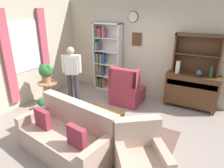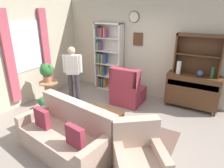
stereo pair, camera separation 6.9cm
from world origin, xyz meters
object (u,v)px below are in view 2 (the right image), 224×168
object	(u,v)px
plant_stand	(49,90)
person_reading	(73,71)
bookshelf	(106,58)
vase_round	(200,73)
sideboard_hutch	(199,49)
potted_plant_small	(43,102)
couch_floral	(67,136)
coffee_table	(103,115)
bottle_wine	(212,73)
book_stack	(102,112)
wingback_chair	(127,91)
sideboard	(192,90)
armchair_floral	(139,160)
potted_plant_large	(47,71)
vase_tall	(179,67)

from	to	relation	value
plant_stand	person_reading	xyz separation A→B (m)	(0.52, 0.43, 0.52)
plant_stand	bookshelf	bearing A→B (deg)	64.99
vase_round	plant_stand	xyz separation A→B (m)	(-3.58, -1.57, -0.62)
sideboard_hutch	potted_plant_small	bearing A→B (deg)	-148.06
couch_floral	bookshelf	bearing A→B (deg)	107.93
couch_floral	potted_plant_small	distance (m)	1.94
sideboard_hutch	coffee_table	distance (m)	2.84
bottle_wine	potted_plant_small	xyz separation A→B (m)	(-3.76, -1.90, -0.89)
book_stack	couch_floral	bearing A→B (deg)	-103.86
vase_round	wingback_chair	world-z (taller)	vase_round
sideboard_hutch	sideboard	bearing A→B (deg)	-90.00
person_reading	coffee_table	bearing A→B (deg)	-28.42
bookshelf	vase_round	bearing A→B (deg)	-3.07
wingback_chair	plant_stand	xyz separation A→B (m)	(-1.87, -1.03, 0.00)
armchair_floral	sideboard	bearing A→B (deg)	83.88
sideboard	wingback_chair	size ratio (longest dim) A/B	1.24
sideboard	potted_plant_small	size ratio (longest dim) A/B	4.22
potted_plant_small	person_reading	distance (m)	1.15
sideboard_hutch	armchair_floral	xyz separation A→B (m)	(-0.30, -2.94, -1.27)
armchair_floral	wingback_chair	size ratio (longest dim) A/B	1.02
sideboard_hutch	couch_floral	distance (m)	3.69
vase_round	book_stack	xyz separation A→B (m)	(-1.59, -2.00, -0.54)
bottle_wine	couch_floral	size ratio (longest dim) A/B	0.15
couch_floral	plant_stand	xyz separation A→B (m)	(-1.78, 1.29, 0.07)
couch_floral	armchair_floral	xyz separation A→B (m)	(1.37, 0.10, -0.02)
vase_round	potted_plant_large	world-z (taller)	potted_plant_large
sideboard_hutch	vase_tall	world-z (taller)	sideboard_hutch
armchair_floral	potted_plant_large	xyz separation A→B (m)	(-3.17, 1.21, 0.63)
coffee_table	sideboard_hutch	bearing A→B (deg)	54.98
coffee_table	book_stack	world-z (taller)	book_stack
wingback_chair	potted_plant_small	distance (m)	2.27
couch_floral	sideboard	bearing A→B (deg)	60.24
bottle_wine	armchair_floral	distance (m)	2.93
bottle_wine	book_stack	bearing A→B (deg)	-133.15
bookshelf	plant_stand	size ratio (longest dim) A/B	3.37
bookshelf	potted_plant_small	distance (m)	2.35
vase_tall	vase_round	distance (m)	0.53
bottle_wine	coffee_table	size ratio (longest dim) A/B	0.37
bottle_wine	wingback_chair	world-z (taller)	bottle_wine
sideboard	coffee_table	size ratio (longest dim) A/B	1.63
sideboard_hutch	plant_stand	xyz separation A→B (m)	(-3.45, -1.74, -1.17)
sideboard_hutch	plant_stand	distance (m)	4.04
wingback_chair	potted_plant_large	xyz separation A→B (m)	(-1.90, -1.02, 0.54)
coffee_table	potted_plant_small	bearing A→B (deg)	179.74
wingback_chair	book_stack	distance (m)	1.47
sideboard	vase_tall	size ratio (longest dim) A/B	4.02
sideboard	wingback_chair	xyz separation A→B (m)	(-1.58, -0.60, -0.13)
wingback_chair	potted_plant_large	size ratio (longest dim) A/B	2.07
bookshelf	person_reading	bearing A→B (deg)	-102.41
plant_stand	vase_round	bearing A→B (deg)	23.66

